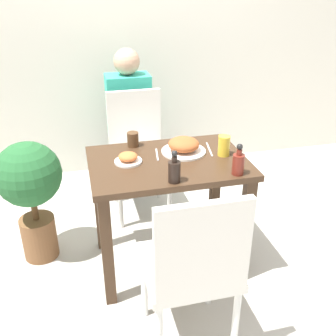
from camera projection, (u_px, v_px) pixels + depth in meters
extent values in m
plane|color=#B7B2A8|center=(168.00, 261.00, 2.54)|extent=(16.00, 16.00, 0.00)
cube|color=beige|center=(125.00, 23.00, 3.24)|extent=(8.00, 0.05, 2.60)
cube|color=#3D2819|center=(168.00, 163.00, 2.23)|extent=(0.89, 0.61, 0.04)
cube|color=#3D2819|center=(107.00, 252.00, 2.08)|extent=(0.06, 0.06, 0.69)
cube|color=#3D2819|center=(245.00, 231.00, 2.25)|extent=(0.06, 0.06, 0.69)
cube|color=#3D2819|center=(99.00, 203.00, 2.53)|extent=(0.06, 0.06, 0.69)
cube|color=#3D2819|center=(215.00, 188.00, 2.70)|extent=(0.06, 0.06, 0.69)
cube|color=silver|center=(188.00, 266.00, 1.83)|extent=(0.42, 0.42, 0.04)
cube|color=silver|center=(203.00, 250.00, 1.55)|extent=(0.40, 0.04, 0.44)
cylinder|color=white|center=(209.00, 273.00, 2.13)|extent=(0.03, 0.03, 0.43)
cylinder|color=white|center=(144.00, 284.00, 2.05)|extent=(0.03, 0.03, 0.43)
cylinder|color=white|center=(235.00, 325.00, 1.81)|extent=(0.03, 0.03, 0.43)
cube|color=silver|center=(140.00, 159.00, 2.87)|extent=(0.42, 0.42, 0.04)
cube|color=silver|center=(134.00, 119.00, 2.93)|extent=(0.40, 0.04, 0.44)
cylinder|color=white|center=(120.00, 202.00, 2.78)|extent=(0.03, 0.03, 0.43)
cylinder|color=white|center=(169.00, 196.00, 2.86)|extent=(0.03, 0.03, 0.43)
cylinder|color=white|center=(114.00, 178.00, 3.10)|extent=(0.03, 0.03, 0.43)
cylinder|color=white|center=(159.00, 173.00, 3.17)|extent=(0.03, 0.03, 0.43)
cylinder|color=white|center=(184.00, 151.00, 2.31)|extent=(0.26, 0.26, 0.01)
ellipsoid|color=#A35128|center=(184.00, 144.00, 2.29)|extent=(0.18, 0.18, 0.08)
cylinder|color=white|center=(128.00, 161.00, 2.19)|extent=(0.15, 0.15, 0.01)
ellipsoid|color=#CC6633|center=(128.00, 157.00, 2.18)|extent=(0.11, 0.11, 0.05)
cylinder|color=#4C331E|center=(133.00, 139.00, 2.38)|extent=(0.07, 0.07, 0.09)
cylinder|color=gold|center=(224.00, 146.00, 2.25)|extent=(0.07, 0.07, 0.12)
cylinder|color=black|center=(174.00, 172.00, 1.97)|extent=(0.06, 0.06, 0.11)
cylinder|color=black|center=(174.00, 159.00, 1.94)|extent=(0.03, 0.03, 0.03)
sphere|color=black|center=(174.00, 154.00, 1.92)|extent=(0.03, 0.03, 0.03)
cylinder|color=maroon|center=(238.00, 165.00, 2.04)|extent=(0.06, 0.06, 0.11)
cylinder|color=maroon|center=(239.00, 152.00, 2.01)|extent=(0.03, 0.03, 0.03)
sphere|color=black|center=(240.00, 147.00, 2.00)|extent=(0.03, 0.03, 0.03)
cube|color=silver|center=(157.00, 155.00, 2.28)|extent=(0.03, 0.16, 0.00)
cube|color=silver|center=(209.00, 149.00, 2.35)|extent=(0.04, 0.20, 0.00)
cylinder|color=brown|center=(40.00, 237.00, 2.54)|extent=(0.22, 0.22, 0.28)
cylinder|color=brown|center=(35.00, 211.00, 2.45)|extent=(0.04, 0.04, 0.12)
sphere|color=#235B2D|center=(28.00, 174.00, 2.33)|extent=(0.40, 0.40, 0.40)
cube|color=#2D3347|center=(131.00, 162.00, 3.33)|extent=(0.28, 0.20, 0.45)
cube|color=#33B299|center=(129.00, 107.00, 3.12)|extent=(0.34, 0.22, 0.52)
sphere|color=tan|center=(127.00, 61.00, 2.96)|extent=(0.20, 0.20, 0.20)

